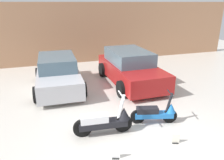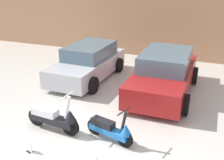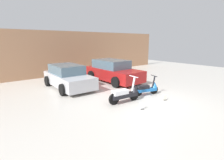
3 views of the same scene
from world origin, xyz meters
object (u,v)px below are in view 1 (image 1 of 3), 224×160
Objects in this scene: scooter_front_left at (106,121)px; placard_near_right_scooter at (175,139)px; scooter_front_right at (156,112)px; car_rear_left at (58,73)px; placard_near_left_scooter at (116,154)px; car_rear_center at (130,68)px.

scooter_front_left is 6.15× the size of placard_near_right_scooter.
car_rear_left is at bearing 138.06° from scooter_front_right.
placard_near_left_scooter is at bearing -130.58° from scooter_front_right.
scooter_front_right is 0.32× the size of car_rear_center.
car_rear_left is at bearing 99.64° from placard_near_left_scooter.
car_rear_left is 3.06m from car_rear_center.
placard_near_left_scooter is at bearing 11.59° from car_rear_left.
scooter_front_left is at bearing -31.54° from car_rear_center.
scooter_front_left reaches higher than placard_near_right_scooter.
scooter_front_right is 1.98m from placard_near_left_scooter.
scooter_front_right is (1.55, 0.08, -0.06)m from scooter_front_left.
placard_near_right_scooter is (0.00, -1.03, -0.23)m from scooter_front_right.
car_rear_left is (-2.45, 3.79, 0.29)m from scooter_front_right.
scooter_front_right reaches higher than placard_near_right_scooter.
placard_near_right_scooter is (2.45, -4.81, -0.51)m from car_rear_left.
scooter_front_right is 0.34× the size of car_rear_left.
scooter_front_right is at bearing 90.07° from placard_near_right_scooter.
car_rear_left is 15.05× the size of placard_near_left_scooter.
placard_near_right_scooter is at bearing -7.73° from car_rear_center.
car_rear_left is 5.43m from placard_near_right_scooter.
scooter_front_right is at bearing 34.90° from car_rear_left.
scooter_front_left reaches higher than scooter_front_right.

